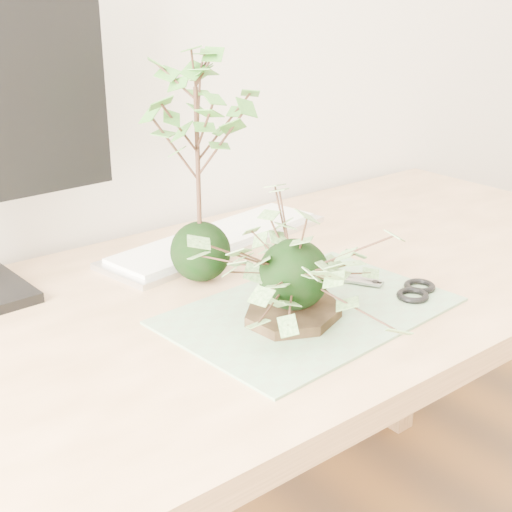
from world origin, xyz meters
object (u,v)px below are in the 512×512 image
(maple_kokedama, at_px, (196,103))
(keyboard, at_px, (217,239))
(desk, at_px, (264,334))
(ivy_kokedama, at_px, (294,243))

(maple_kokedama, bearing_deg, keyboard, 45.37)
(desk, distance_m, ivy_kokedama, 0.24)
(desk, xyz_separation_m, ivy_kokedama, (-0.04, -0.12, 0.21))
(maple_kokedama, height_order, keyboard, maple_kokedama)
(keyboard, bearing_deg, ivy_kokedama, -116.48)
(desk, xyz_separation_m, keyboard, (0.06, 0.21, 0.10))
(desk, height_order, keyboard, keyboard)
(desk, xyz_separation_m, maple_kokedama, (-0.06, 0.08, 0.38))
(desk, height_order, maple_kokedama, maple_kokedama)
(desk, relative_size, ivy_kokedama, 4.20)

